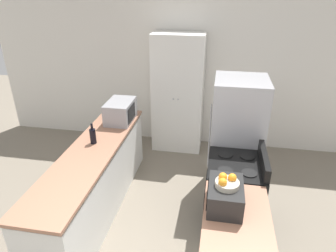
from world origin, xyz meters
name	(u,v)px	position (x,y,z in m)	size (l,w,h in m)	color
wall_back	(184,74)	(0.00, 3.59, 1.30)	(7.00, 0.06, 2.60)	silver
counter_left	(95,181)	(-0.87, 1.43, 0.43)	(0.60, 2.65, 0.90)	silver
pantry_cabinet	(178,94)	(-0.06, 3.30, 1.02)	(0.86, 0.51, 2.05)	white
stove	(233,195)	(0.89, 1.42, 0.46)	(0.66, 0.72, 1.06)	black
refrigerator	(236,138)	(0.91, 2.18, 0.84)	(0.71, 0.70, 1.68)	#A3A3A8
microwave	(120,111)	(-0.78, 2.33, 1.05)	(0.37, 0.54, 0.31)	#939399
wine_bottle	(93,136)	(-0.91, 1.60, 1.00)	(0.08, 0.08, 0.27)	black
toaster_oven	(225,196)	(0.75, 0.68, 1.01)	(0.32, 0.44, 0.23)	black
fruit_bowl	(227,182)	(0.76, 0.67, 1.17)	(0.21, 0.21, 0.11)	#B2A893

